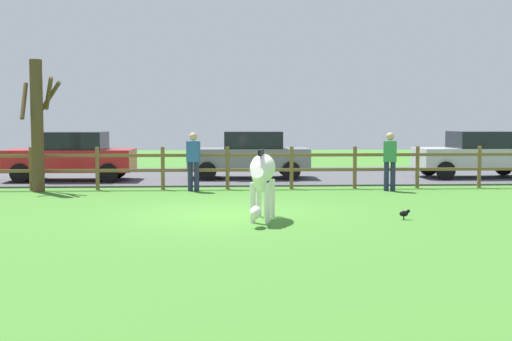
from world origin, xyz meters
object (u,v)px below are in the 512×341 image
parked_car_silver (477,154)px  visitor_left_of_tree (390,159)px  visitor_right_of_tree (193,159)px  crow_on_grass (404,213)px  bare_tree (38,123)px  parked_car_grey (249,154)px  zebra (262,174)px  parked_car_red (72,156)px

parked_car_silver → visitor_left_of_tree: size_ratio=2.45×
visitor_right_of_tree → crow_on_grass: bearing=-51.3°
bare_tree → parked_car_grey: bearing=29.4°
bare_tree → crow_on_grass: bare_tree is taller
zebra → visitor_right_of_tree: (-1.56, 5.43, -0.02)m
bare_tree → parked_car_red: 3.10m
parked_car_red → visitor_left_of_tree: 10.05m
crow_on_grass → parked_car_silver: parked_car_silver is taller
crow_on_grass → parked_car_red: bearing=134.6°
parked_car_silver → visitor_right_of_tree: size_ratio=2.45×
parked_car_silver → parked_car_red: 13.45m
parked_car_red → parked_car_silver: bearing=1.3°
zebra → visitor_left_of_tree: (3.93, 5.21, -0.02)m
parked_car_red → visitor_right_of_tree: (4.01, -3.04, 0.06)m
parked_car_red → bare_tree: bearing=-95.2°
parked_car_grey → visitor_left_of_tree: size_ratio=2.45×
visitor_left_of_tree → visitor_right_of_tree: same height
parked_car_silver → visitor_left_of_tree: (-3.94, -3.57, 0.06)m
visitor_left_of_tree → visitor_right_of_tree: (-5.49, 0.23, 0.00)m
parked_car_silver → parked_car_red: same height
parked_car_red → parked_car_grey: (5.74, 0.48, 0.00)m
bare_tree → parked_car_silver: size_ratio=0.91×
zebra → parked_car_red: 10.14m
crow_on_grass → parked_car_red: size_ratio=0.05×
crow_on_grass → visitor_right_of_tree: visitor_right_of_tree is taller
visitor_left_of_tree → crow_on_grass: bearing=-101.7°
parked_car_silver → zebra: bearing=-131.9°
crow_on_grass → visitor_right_of_tree: (-4.40, 5.49, 0.78)m
parked_car_silver → visitor_left_of_tree: bearing=-137.8°
parked_car_red → visitor_left_of_tree: bearing=-19.0°
parked_car_grey → visitor_right_of_tree: 3.92m
zebra → parked_car_silver: bearing=48.1°
crow_on_grass → parked_car_silver: bearing=60.3°
parked_car_grey → visitor_right_of_tree: (-1.73, -3.52, 0.06)m
crow_on_grass → visitor_left_of_tree: (1.09, 5.26, 0.78)m
crow_on_grass → bare_tree: bearing=147.1°
bare_tree → parked_car_grey: (6.01, 3.39, -1.06)m
bare_tree → parked_car_silver: bare_tree is taller
parked_car_red → visitor_right_of_tree: 5.03m
bare_tree → crow_on_grass: bearing=-32.9°
parked_car_silver → parked_car_red: (-13.44, -0.30, 0.00)m
bare_tree → visitor_right_of_tree: size_ratio=2.22×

